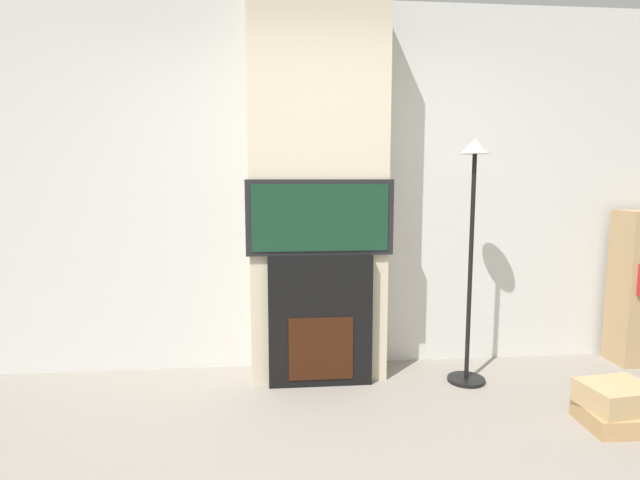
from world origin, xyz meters
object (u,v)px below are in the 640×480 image
Objects in this scene: fireplace at (320,320)px; television at (320,218)px; floor_lamp at (472,226)px; box_stack at (619,406)px.

fireplace is 0.72m from television.
box_stack is (0.63, -0.70, -0.99)m from floor_lamp.
floor_lamp is at bearing -3.91° from fireplace.
television is at bearing 176.20° from floor_lamp.
fireplace is at bearing 90.00° from television.
box_stack is (1.67, -0.77, -1.05)m from television.
television is at bearing 155.37° from box_stack.
television is 2.12m from box_stack.
fireplace is 2.09× the size of box_stack.
fireplace is at bearing 176.09° from floor_lamp.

